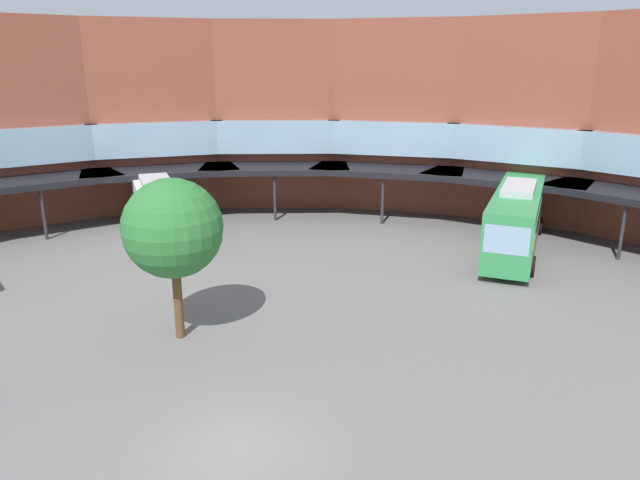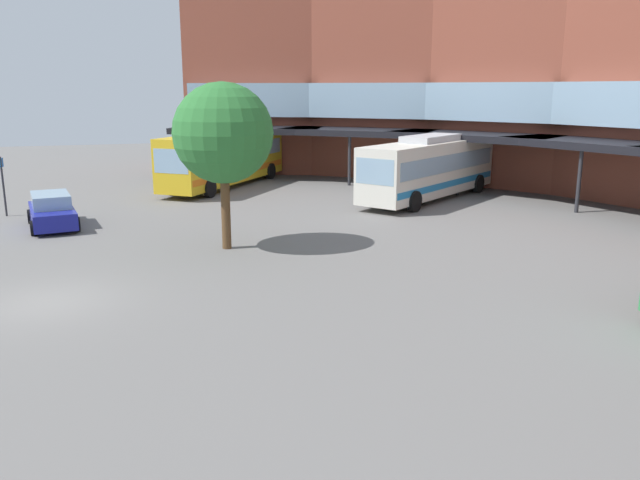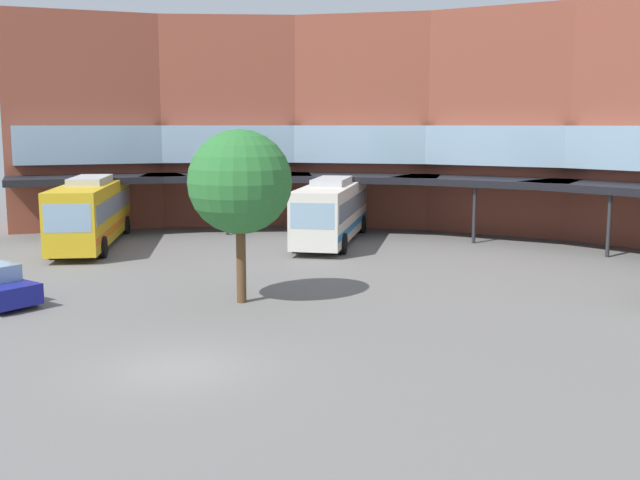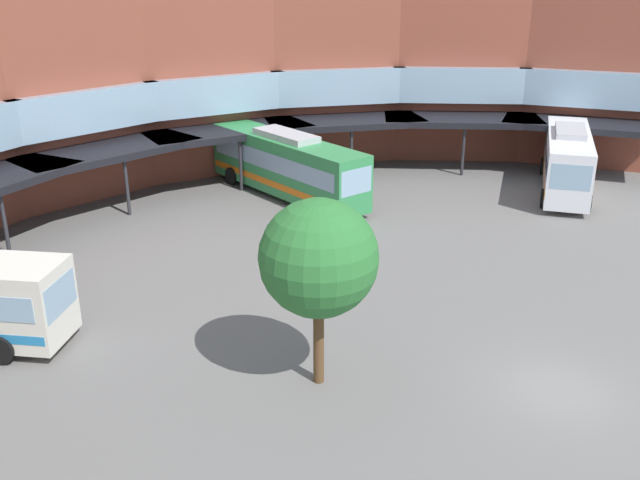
{
  "view_description": "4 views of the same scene",
  "coord_description": "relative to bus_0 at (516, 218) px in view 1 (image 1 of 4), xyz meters",
  "views": [
    {
      "loc": [
        6.09,
        -13.54,
        10.67
      ],
      "look_at": [
        -0.53,
        11.18,
        2.96
      ],
      "focal_mm": 33.47,
      "sensor_mm": 36.0,
      "label": 1
    },
    {
      "loc": [
        19.65,
        2.57,
        6.22
      ],
      "look_at": [
        2.3,
        7.82,
        1.89
      ],
      "focal_mm": 35.8,
      "sensor_mm": 36.0,
      "label": 2
    },
    {
      "loc": [
        17.2,
        -11.07,
        6.65
      ],
      "look_at": [
        -2.3,
        7.65,
        2.52
      ],
      "focal_mm": 42.64,
      "sensor_mm": 36.0,
      "label": 3
    },
    {
      "loc": [
        -20.08,
        -8.21,
        13.34
      ],
      "look_at": [
        2.38,
        13.08,
        1.17
      ],
      "focal_mm": 40.09,
      "sensor_mm": 36.0,
      "label": 4
    }
  ],
  "objects": [
    {
      "name": "station_building",
      "position": [
        -8.43,
        2.14,
        4.5
      ],
      "size": [
        68.64,
        29.92,
        13.47
      ],
      "color": "brown",
      "rests_on": "ground"
    },
    {
      "name": "bus_2",
      "position": [
        -21.61,
        -2.53,
        -0.15
      ],
      "size": [
        8.84,
        10.91,
        3.65
      ],
      "rotation": [
        0.0,
        0.0,
        5.34
      ],
      "color": "silver",
      "rests_on": "ground"
    },
    {
      "name": "bus_0",
      "position": [
        0.0,
        0.0,
        0.0
      ],
      "size": [
        3.93,
        12.57,
        3.94
      ],
      "rotation": [
        0.0,
        0.0,
        4.59
      ],
      "color": "#338C4C",
      "rests_on": "ground"
    },
    {
      "name": "plaza_tree",
      "position": [
        -13.43,
        -15.41,
        2.53
      ],
      "size": [
        3.86,
        3.86,
        6.48
      ],
      "color": "brown",
      "rests_on": "ground"
    },
    {
      "name": "ground_plane",
      "position": [
        -8.43,
        -21.55,
        -1.99
      ],
      "size": [
        114.31,
        114.31,
        0.0
      ],
      "primitive_type": "plane",
      "color": "slate"
    }
  ]
}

